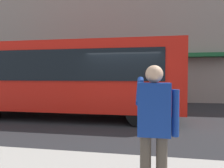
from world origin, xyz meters
TOP-DOWN VIEW (x-y plane):
  - ground_plane at (0.00, 0.00)m, footprint 60.00×60.00m
  - building_facade_far at (-0.02, -6.80)m, footprint 28.00×1.55m
  - red_bus at (2.44, -0.58)m, footprint 9.05×2.54m
  - pedestrian_photographer at (-0.92, 4.95)m, footprint 0.53×0.52m

SIDE VIEW (x-z plane):
  - ground_plane at x=0.00m, z-range 0.00..0.00m
  - pedestrian_photographer at x=-0.92m, z-range 0.29..1.99m
  - red_bus at x=2.44m, z-range 0.14..3.22m
  - building_facade_far at x=-0.02m, z-range -0.01..11.99m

